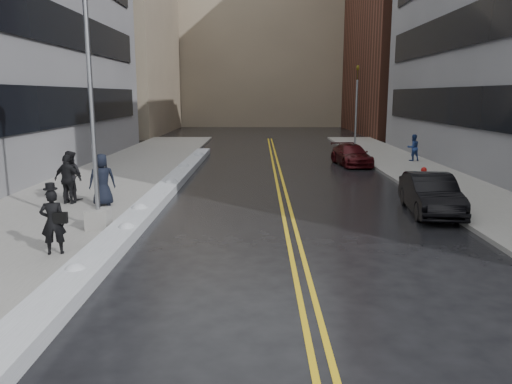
{
  "coord_description": "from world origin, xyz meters",
  "views": [
    {
      "loc": [
        1.52,
        -12.45,
        4.11
      ],
      "look_at": [
        1.42,
        1.9,
        1.3
      ],
      "focal_mm": 35.0,
      "sensor_mm": 36.0,
      "label": 1
    }
  ],
  "objects_px": {
    "pedestrian_fedora": "(53,222)",
    "pedestrian_b": "(71,176)",
    "pedestrian_d": "(68,179)",
    "car_maroon": "(351,155)",
    "fire_hydrant": "(424,174)",
    "traffic_signal": "(356,105)",
    "car_black": "(431,194)",
    "pedestrian_east": "(413,148)",
    "pedestrian_c": "(102,180)",
    "lamppost": "(94,150)"
  },
  "relations": [
    {
      "from": "traffic_signal",
      "to": "pedestrian_fedora",
      "type": "xyz_separation_m",
      "value": [
        -12.15,
        -24.4,
        -2.42
      ]
    },
    {
      "from": "fire_hydrant",
      "to": "car_maroon",
      "type": "relative_size",
      "value": 0.17
    },
    {
      "from": "car_black",
      "to": "fire_hydrant",
      "type": "bearing_deg",
      "value": 79.56
    },
    {
      "from": "pedestrian_c",
      "to": "car_maroon",
      "type": "xyz_separation_m",
      "value": [
        11.11,
        11.65,
        -0.49
      ]
    },
    {
      "from": "pedestrian_fedora",
      "to": "car_black",
      "type": "height_order",
      "value": "pedestrian_fedora"
    },
    {
      "from": "traffic_signal",
      "to": "pedestrian_fedora",
      "type": "relative_size",
      "value": 3.62
    },
    {
      "from": "car_black",
      "to": "pedestrian_d",
      "type": "bearing_deg",
      "value": -178.72
    },
    {
      "from": "fire_hydrant",
      "to": "pedestrian_east",
      "type": "xyz_separation_m",
      "value": [
        1.86,
        7.8,
        0.4
      ]
    },
    {
      "from": "pedestrian_fedora",
      "to": "pedestrian_b",
      "type": "relative_size",
      "value": 0.88
    },
    {
      "from": "fire_hydrant",
      "to": "pedestrian_fedora",
      "type": "distance_m",
      "value": 16.38
    },
    {
      "from": "pedestrian_c",
      "to": "car_black",
      "type": "bearing_deg",
      "value": 156.99
    },
    {
      "from": "pedestrian_d",
      "to": "car_maroon",
      "type": "distance_m",
      "value": 16.85
    },
    {
      "from": "pedestrian_fedora",
      "to": "pedestrian_east",
      "type": "distance_m",
      "value": 23.27
    },
    {
      "from": "traffic_signal",
      "to": "pedestrian_b",
      "type": "distance_m",
      "value": 22.89
    },
    {
      "from": "pedestrian_fedora",
      "to": "car_maroon",
      "type": "distance_m",
      "value": 20.25
    },
    {
      "from": "pedestrian_b",
      "to": "pedestrian_c",
      "type": "distance_m",
      "value": 1.75
    },
    {
      "from": "pedestrian_d",
      "to": "car_maroon",
      "type": "relative_size",
      "value": 0.43
    },
    {
      "from": "traffic_signal",
      "to": "pedestrian_c",
      "type": "distance_m",
      "value": 22.77
    },
    {
      "from": "pedestrian_east",
      "to": "fire_hydrant",
      "type": "bearing_deg",
      "value": 62.0
    },
    {
      "from": "traffic_signal",
      "to": "car_maroon",
      "type": "distance_m",
      "value": 7.83
    },
    {
      "from": "pedestrian_fedora",
      "to": "pedestrian_b",
      "type": "distance_m",
      "value": 6.83
    },
    {
      "from": "fire_hydrant",
      "to": "pedestrian_fedora",
      "type": "bearing_deg",
      "value": -140.58
    },
    {
      "from": "pedestrian_fedora",
      "to": "pedestrian_d",
      "type": "relative_size",
      "value": 0.91
    },
    {
      "from": "traffic_signal",
      "to": "lamppost",
      "type": "bearing_deg",
      "value": -118.21
    },
    {
      "from": "fire_hydrant",
      "to": "pedestrian_b",
      "type": "distance_m",
      "value": 15.14
    },
    {
      "from": "pedestrian_fedora",
      "to": "pedestrian_b",
      "type": "xyz_separation_m",
      "value": [
        -1.98,
        6.54,
        0.12
      ]
    },
    {
      "from": "car_black",
      "to": "pedestrian_east",
      "type": "bearing_deg",
      "value": 80.86
    },
    {
      "from": "fire_hydrant",
      "to": "pedestrian_east",
      "type": "bearing_deg",
      "value": 76.6
    },
    {
      "from": "pedestrian_fedora",
      "to": "pedestrian_b",
      "type": "bearing_deg",
      "value": -88.86
    },
    {
      "from": "traffic_signal",
      "to": "car_maroon",
      "type": "height_order",
      "value": "traffic_signal"
    },
    {
      "from": "pedestrian_d",
      "to": "lamppost",
      "type": "bearing_deg",
      "value": 133.17
    },
    {
      "from": "pedestrian_c",
      "to": "traffic_signal",
      "type": "bearing_deg",
      "value": -144.1
    },
    {
      "from": "traffic_signal",
      "to": "pedestrian_d",
      "type": "xyz_separation_m",
      "value": [
        -14.0,
        -18.49,
        -2.34
      ]
    },
    {
      "from": "lamppost",
      "to": "car_maroon",
      "type": "distance_m",
      "value": 18.15
    },
    {
      "from": "pedestrian_fedora",
      "to": "car_maroon",
      "type": "relative_size",
      "value": 0.4
    },
    {
      "from": "lamppost",
      "to": "pedestrian_fedora",
      "type": "distance_m",
      "value": 2.88
    },
    {
      "from": "pedestrian_fedora",
      "to": "pedestrian_b",
      "type": "height_order",
      "value": "pedestrian_b"
    },
    {
      "from": "fire_hydrant",
      "to": "traffic_signal",
      "type": "distance_m",
      "value": 14.3
    },
    {
      "from": "fire_hydrant",
      "to": "pedestrian_d",
      "type": "relative_size",
      "value": 0.4
    },
    {
      "from": "pedestrian_fedora",
      "to": "pedestrian_c",
      "type": "xyz_separation_m",
      "value": [
        -0.5,
        5.6,
        0.12
      ]
    },
    {
      "from": "pedestrian_d",
      "to": "car_black",
      "type": "height_order",
      "value": "pedestrian_d"
    },
    {
      "from": "pedestrian_c",
      "to": "car_black",
      "type": "relative_size",
      "value": 0.45
    },
    {
      "from": "pedestrian_c",
      "to": "car_maroon",
      "type": "distance_m",
      "value": 16.1
    },
    {
      "from": "pedestrian_b",
      "to": "car_maroon",
      "type": "bearing_deg",
      "value": -117.27
    },
    {
      "from": "lamppost",
      "to": "car_black",
      "type": "xyz_separation_m",
      "value": [
        10.8,
        2.62,
        -1.84
      ]
    },
    {
      "from": "pedestrian_d",
      "to": "car_maroon",
      "type": "bearing_deg",
      "value": -126.61
    },
    {
      "from": "car_black",
      "to": "traffic_signal",
      "type": "bearing_deg",
      "value": 92.2
    },
    {
      "from": "fire_hydrant",
      "to": "pedestrian_b",
      "type": "xyz_separation_m",
      "value": [
        -14.63,
        -3.86,
        0.55
      ]
    },
    {
      "from": "pedestrian_b",
      "to": "pedestrian_d",
      "type": "xyz_separation_m",
      "value": [
        0.13,
        -0.63,
        -0.04
      ]
    },
    {
      "from": "pedestrian_east",
      "to": "car_black",
      "type": "relative_size",
      "value": 0.38
    }
  ]
}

